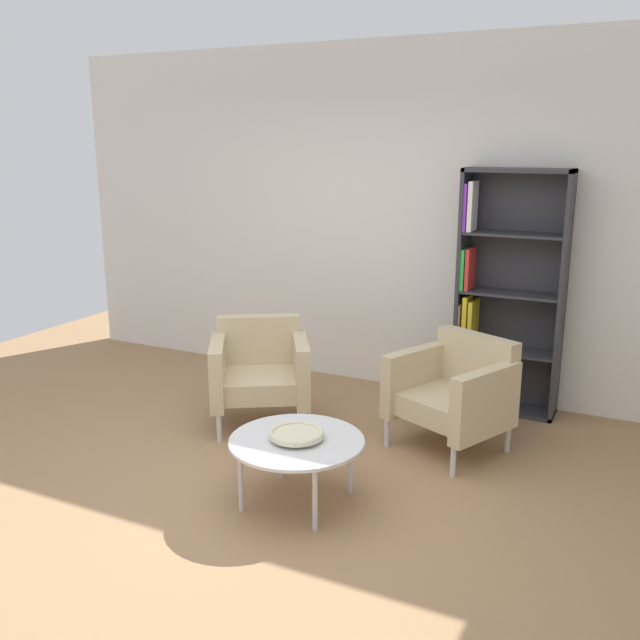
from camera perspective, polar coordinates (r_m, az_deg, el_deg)
ground_plane at (r=4.35m, az=-6.48°, el=-14.58°), size 8.32×8.32×0.00m
plaster_back_panel at (r=6.05m, az=5.85°, el=8.15°), size 6.40×0.12×2.90m
bookshelf_tall at (r=5.67m, az=14.56°, el=1.89°), size 0.80×0.30×1.90m
coffee_table_low at (r=4.18m, az=-1.91°, el=-10.03°), size 0.80×0.80×0.40m
decorative_bowl at (r=4.16m, az=-1.92°, el=-9.22°), size 0.32×0.32×0.05m
armchair_near_window at (r=4.98m, az=10.91°, el=-5.67°), size 0.91×0.88×0.78m
armchair_spare_guest at (r=5.35m, az=-4.93°, el=-4.03°), size 0.94×0.92×0.78m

